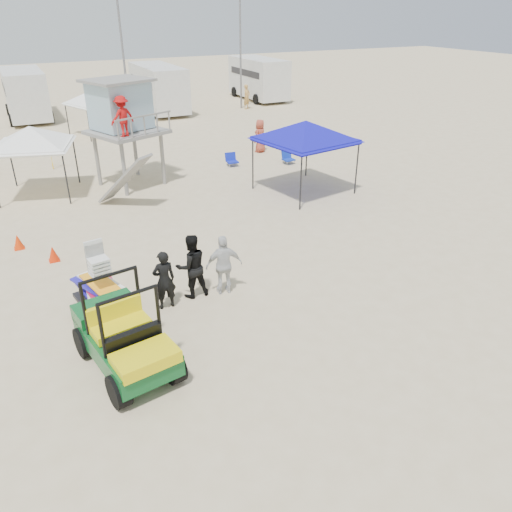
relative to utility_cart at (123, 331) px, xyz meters
name	(u,v)px	position (x,y,z in m)	size (l,w,h in m)	color
ground	(296,366)	(3.37, -1.63, -0.98)	(140.00, 140.00, 0.00)	beige
utility_cart	(123,331)	(0.00, 0.00, 0.00)	(1.82, 2.97, 2.11)	#0C4E20
surf_trailer	(103,290)	(0.01, 2.34, -0.22)	(1.41, 2.21, 1.87)	black
man_left	(164,280)	(1.52, 2.04, -0.16)	(0.60, 0.39, 1.65)	black
man_mid	(191,266)	(2.37, 2.29, -0.07)	(0.89, 0.69, 1.82)	black
man_right	(224,265)	(3.22, 2.04, -0.12)	(1.01, 0.42, 1.73)	silver
lifeguard_tower	(122,110)	(3.17, 12.60, 2.28)	(3.55, 3.55, 4.38)	gray
canopy_blue	(306,124)	(9.62, 8.31, 1.88)	(3.79, 3.79, 3.41)	black
canopy_white_a	(29,130)	(-0.51, 12.91, 1.75)	(3.54, 3.54, 3.28)	black
canopy_white_c	(93,92)	(3.75, 22.90, 1.53)	(3.42, 3.42, 3.07)	black
umbrella_b	(51,153)	(0.38, 16.49, -0.16)	(1.80, 1.83, 1.65)	yellow
cone_near	(18,242)	(-1.75, 7.66, -0.73)	(0.34, 0.34, 0.50)	red
cone_far	(53,254)	(-0.83, 6.22, -0.73)	(0.34, 0.34, 0.50)	red
beach_chair_b	(288,157)	(11.11, 12.25, -0.67)	(0.57, 0.61, 0.64)	#0F2EAA
beach_chair_c	(231,159)	(8.41, 13.17, -0.67)	(0.58, 0.62, 0.64)	#101FB1
rv_mid_left	(25,92)	(0.36, 29.86, 0.82)	(2.65, 6.50, 3.25)	silver
rv_mid_right	(158,86)	(9.36, 28.36, 0.82)	(2.64, 7.00, 3.25)	silver
rv_far_right	(258,77)	(18.36, 29.86, 0.82)	(2.64, 6.60, 3.25)	silver
light_pole_left	(124,60)	(6.37, 25.37, 3.02)	(0.14, 0.14, 8.00)	slate
light_pole_right	(241,53)	(15.37, 26.87, 3.02)	(0.14, 0.14, 8.00)	slate
distant_beachgoers	(141,134)	(5.28, 18.30, -0.15)	(21.01, 12.33, 1.79)	tan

